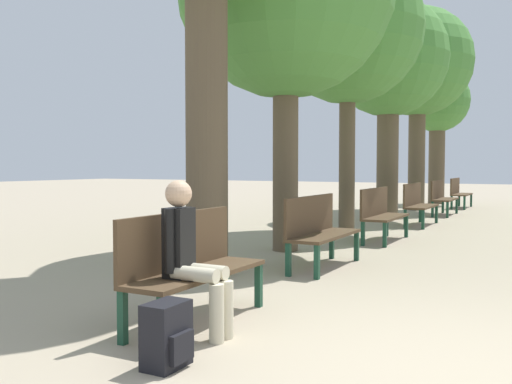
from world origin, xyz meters
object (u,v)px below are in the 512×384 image
tree_row_4 (418,64)px  backpack (167,335)px  bench_row_0 (189,260)px  tree_row_3 (389,61)px  bench_row_4 (441,195)px  bench_row_5 (459,191)px  bench_row_1 (318,227)px  bench_row_2 (380,211)px  tree_row_2 (348,30)px  bench_row_3 (417,202)px  tree_row_5 (437,105)px  person_seated (191,253)px

tree_row_4 → backpack: (1.53, -14.46, -4.18)m
tree_row_4 → bench_row_0: bearing=-85.7°
bench_row_0 → tree_row_4: size_ratio=0.26×
tree_row_3 → tree_row_4: size_ratio=0.91×
bench_row_4 → bench_row_5: size_ratio=1.00×
tree_row_3 → bench_row_1: bearing=-81.9°
bench_row_5 → backpack: (0.51, -15.86, -0.32)m
bench_row_2 → tree_row_2: tree_row_2 is taller
bench_row_2 → bench_row_5: size_ratio=1.00×
bench_row_3 → tree_row_5: tree_row_5 is taller
bench_row_0 → bench_row_4: (0.00, 11.90, 0.00)m
bench_row_3 → bench_row_4: (0.00, 2.98, 0.00)m
bench_row_1 → person_seated: 3.30m
bench_row_1 → bench_row_3: 5.95m
bench_row_4 → tree_row_2: size_ratio=0.28×
tree_row_4 → person_seated: (1.25, -13.79, -3.73)m
bench_row_5 → tree_row_4: 4.23m
bench_row_1 → bench_row_5: same height
bench_row_0 → bench_row_5: size_ratio=1.00×
bench_row_1 → bench_row_5: 11.90m
tree_row_5 → person_seated: size_ratio=3.84×
bench_row_2 → backpack: (0.51, -6.94, -0.32)m
bench_row_3 → tree_row_5: (-1.02, 7.75, 2.92)m
bench_row_2 → tree_row_2: bearing=132.1°
person_seated → backpack: size_ratio=2.80×
tree_row_2 → tree_row_3: tree_row_2 is taller
bench_row_0 → tree_row_3: bearing=95.7°
tree_row_2 → tree_row_4: bearing=90.0°
bench_row_1 → tree_row_3: bearing=98.1°
bench_row_0 → bench_row_2: same height
tree_row_2 → backpack: tree_row_2 is taller
bench_row_5 → tree_row_4: bearing=-126.0°
bench_row_5 → tree_row_2: tree_row_2 is taller
tree_row_5 → tree_row_3: bearing=-90.0°
bench_row_2 → tree_row_4: 8.52m
bench_row_0 → bench_row_3: size_ratio=1.00×
backpack → bench_row_0: bearing=117.3°
person_seated → bench_row_3: bearing=91.5°
bench_row_1 → bench_row_3: size_ratio=1.00×
tree_row_3 → bench_row_2: bearing=-76.4°
bench_row_4 → tree_row_3: 3.97m
bench_row_0 → bench_row_2: 5.95m
tree_row_2 → backpack: size_ratio=12.74×
bench_row_4 → bench_row_5: 2.98m
tree_row_3 → backpack: 11.87m
bench_row_3 → person_seated: size_ratio=1.28×
bench_row_1 → backpack: size_ratio=3.60×
bench_row_3 → tree_row_3: size_ratio=0.29×
bench_row_5 → person_seated: (0.23, -15.19, 0.12)m
bench_row_3 → bench_row_0: bearing=-90.0°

